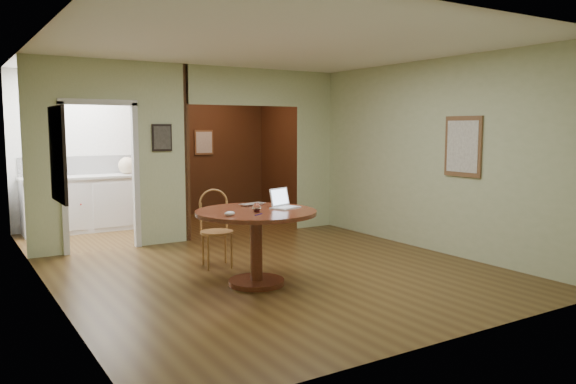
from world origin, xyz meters
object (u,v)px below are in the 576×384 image
chair (216,224)px  closed_laptop (255,205)px  open_laptop (283,202)px  dining_table (256,230)px

chair → closed_laptop: bearing=-63.7°
open_laptop → closed_laptop: bearing=102.1°
closed_laptop → dining_table: bearing=-130.4°
open_laptop → chair: bearing=90.6°
chair → open_laptop: (0.38, -1.00, 0.36)m
open_laptop → closed_laptop: 0.36m
dining_table → chair: bearing=91.1°
dining_table → chair: 1.04m
dining_table → chair: chair is taller
chair → open_laptop: 1.13m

